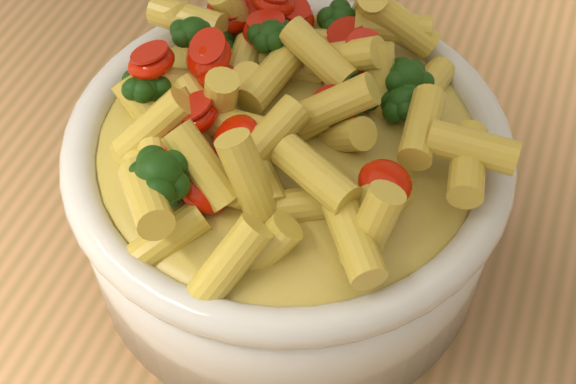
% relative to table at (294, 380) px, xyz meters
% --- Properties ---
extents(table, '(1.20, 0.80, 0.90)m').
position_rel_table_xyz_m(table, '(0.00, 0.00, 0.00)').
color(table, '#A77447').
rests_on(table, ground).
extents(serving_bowl, '(0.26, 0.26, 0.11)m').
position_rel_table_xyz_m(serving_bowl, '(-0.02, 0.05, 0.16)').
color(serving_bowl, silver).
rests_on(serving_bowl, table).
extents(pasta_salad, '(0.20, 0.20, 0.05)m').
position_rel_table_xyz_m(pasta_salad, '(-0.02, 0.05, 0.23)').
color(pasta_salad, gold).
rests_on(pasta_salad, serving_bowl).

